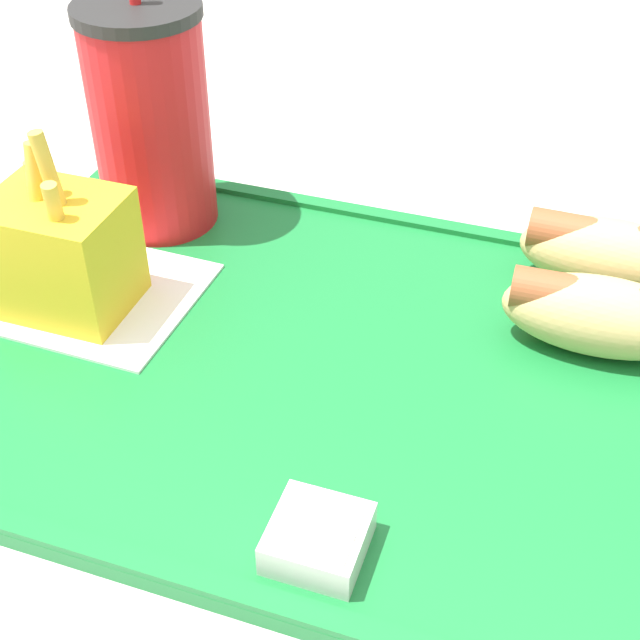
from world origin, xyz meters
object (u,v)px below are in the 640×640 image
(hot_dog_near, at_px, (601,313))
(sauce_cup_mayo, at_px, (318,537))
(soda_cup, at_px, (150,118))
(hot_dog_far, at_px, (611,253))
(fries_carton, at_px, (64,249))

(hot_dog_near, height_order, sauce_cup_mayo, hot_dog_near)
(soda_cup, xyz_separation_m, hot_dog_far, (0.31, 0.02, -0.05))
(soda_cup, height_order, sauce_cup_mayo, soda_cup)
(fries_carton, relative_size, sauce_cup_mayo, 2.75)
(hot_dog_near, bearing_deg, fries_carton, -169.29)
(fries_carton, bearing_deg, hot_dog_near, 10.71)
(soda_cup, distance_m, sauce_cup_mayo, 0.32)
(soda_cup, height_order, hot_dog_far, soda_cup)
(hot_dog_far, bearing_deg, soda_cup, -176.94)
(hot_dog_far, bearing_deg, fries_carton, -158.44)
(fries_carton, bearing_deg, hot_dog_far, 21.56)
(soda_cup, xyz_separation_m, sauce_cup_mayo, (0.20, -0.24, -0.07))
(hot_dog_far, height_order, fries_carton, fries_carton)
(hot_dog_far, xyz_separation_m, sauce_cup_mayo, (-0.11, -0.26, -0.02))
(fries_carton, height_order, sauce_cup_mayo, fries_carton)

